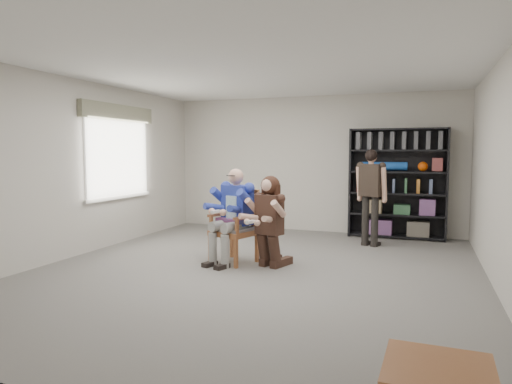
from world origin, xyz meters
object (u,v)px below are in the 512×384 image
at_px(armchair, 234,226).
at_px(seated_man, 234,215).
at_px(standing_man, 371,198).
at_px(kneeling_woman, 268,223).
at_px(bookshelf, 397,183).

xyz_separation_m(armchair, seated_man, (0.00, 0.00, 0.16)).
relative_size(armchair, standing_man, 0.64).
distance_m(seated_man, kneeling_woman, 0.60).
bearing_deg(seated_man, bookshelf, 71.52).
bearing_deg(seated_man, kneeling_woman, 6.64).
bearing_deg(standing_man, seated_man, -113.10).
bearing_deg(seated_man, standing_man, 65.70).
xyz_separation_m(bookshelf, standing_man, (-0.39, -0.97, -0.20)).
height_order(seated_man, standing_man, standing_man).
height_order(armchair, kneeling_woman, kneeling_woman).
xyz_separation_m(kneeling_woman, bookshelf, (1.59, 3.02, 0.40)).
bearing_deg(standing_man, armchair, -113.10).
height_order(armchair, seated_man, seated_man).
bearing_deg(bookshelf, armchair, -126.81).
xyz_separation_m(kneeling_woman, standing_man, (1.20, 2.05, 0.20)).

